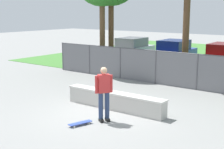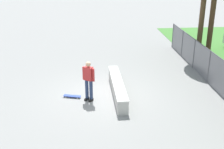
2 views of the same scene
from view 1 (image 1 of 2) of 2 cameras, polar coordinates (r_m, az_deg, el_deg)
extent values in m
plane|color=gray|center=(11.84, -1.61, -6.90)|extent=(80.00, 80.00, 0.00)
cube|color=#B7B5AD|center=(12.43, 0.44, -4.61)|extent=(4.15, 0.48, 0.59)
cube|color=silver|center=(12.35, 0.44, -3.16)|extent=(4.19, 0.52, 0.06)
cube|color=black|center=(11.19, -0.78, -7.70)|extent=(0.28, 0.24, 0.10)
cube|color=black|center=(11.13, -1.87, -7.81)|extent=(0.28, 0.24, 0.10)
cylinder|color=navy|center=(11.07, -0.84, -5.25)|extent=(0.15, 0.15, 0.88)
cylinder|color=navy|center=(11.01, -1.93, -5.35)|extent=(0.15, 0.15, 0.88)
cube|color=red|center=(10.85, -1.40, -1.55)|extent=(0.39, 0.44, 0.60)
cylinder|color=red|center=(10.94, -0.15, -1.56)|extent=(0.10, 0.10, 0.58)
cylinder|color=red|center=(10.79, -2.66, -1.74)|extent=(0.10, 0.10, 0.58)
sphere|color=tan|center=(10.77, -1.41, 0.69)|extent=(0.22, 0.22, 0.22)
cube|color=#334CB2|center=(10.84, -5.43, -8.21)|extent=(0.41, 0.82, 0.02)
cube|color=#B2B2B7|center=(10.72, -6.69, -8.56)|extent=(0.15, 0.10, 0.02)
cube|color=#B2B2B7|center=(10.98, -4.21, -8.03)|extent=(0.15, 0.10, 0.02)
cylinder|color=silver|center=(10.80, -6.91, -8.61)|extent=(0.04, 0.06, 0.05)
cylinder|color=silver|center=(10.66, -6.45, -8.86)|extent=(0.04, 0.06, 0.05)
cylinder|color=silver|center=(11.06, -4.44, -8.08)|extent=(0.04, 0.06, 0.05)
cylinder|color=silver|center=(10.93, -3.96, -8.32)|extent=(0.04, 0.06, 0.05)
cylinder|color=#4C4C51|center=(20.70, -8.39, 3.10)|extent=(0.07, 0.07, 1.68)
cylinder|color=#4C4C51|center=(19.22, -3.85, 2.59)|extent=(0.07, 0.07, 1.68)
cylinder|color=#4C4C51|center=(17.88, 1.41, 1.98)|extent=(0.07, 0.07, 1.68)
cylinder|color=#4C4C51|center=(16.71, 7.46, 1.26)|extent=(0.07, 0.07, 1.68)
cylinder|color=#4C4C51|center=(15.77, 14.32, 0.43)|extent=(0.07, 0.07, 1.68)
cylinder|color=#4C4C51|center=(16.09, 10.89, 3.70)|extent=(15.22, 0.05, 0.05)
cube|color=slate|center=(16.21, 10.79, 0.86)|extent=(15.22, 0.01, 1.68)
cylinder|color=brown|center=(19.81, -1.66, 6.56)|extent=(0.32, 0.32, 4.23)
cylinder|color=#513823|center=(20.10, -0.16, 6.69)|extent=(0.32, 0.32, 4.27)
cylinder|color=#513823|center=(16.90, 12.50, 7.33)|extent=(0.32, 0.32, 5.27)
cube|color=#B7BABF|center=(24.33, 3.18, 3.95)|extent=(1.96, 4.27, 0.70)
cube|color=slate|center=(24.38, 3.39, 5.54)|extent=(1.68, 2.16, 0.64)
cylinder|color=black|center=(22.81, 3.36, 2.59)|extent=(0.25, 0.65, 0.64)
cylinder|color=black|center=(23.79, -0.33, 2.96)|extent=(0.25, 0.65, 0.64)
cylinder|color=black|center=(25.04, 6.51, 3.29)|extent=(0.25, 0.65, 0.64)
cylinder|color=black|center=(25.94, 3.01, 3.61)|extent=(0.25, 0.65, 0.64)
cube|color=#233D9E|center=(22.69, 10.31, 3.28)|extent=(1.96, 4.27, 0.70)
cube|color=navy|center=(22.75, 10.53, 4.99)|extent=(1.68, 2.16, 0.64)
cylinder|color=black|center=(21.20, 11.00, 1.77)|extent=(0.25, 0.65, 0.64)
cylinder|color=black|center=(21.98, 6.72, 2.22)|extent=(0.25, 0.65, 0.64)
cylinder|color=black|center=(23.58, 13.60, 2.58)|extent=(0.25, 0.65, 0.64)
cylinder|color=black|center=(24.28, 9.65, 2.96)|extent=(0.25, 0.65, 0.64)
cube|color=#B21E1E|center=(21.12, 18.43, 2.33)|extent=(1.96, 4.27, 0.70)
cylinder|color=black|center=(20.23, 14.86, 1.17)|extent=(0.25, 0.65, 0.64)
cylinder|color=black|center=(22.66, 17.16, 2.07)|extent=(0.25, 0.65, 0.64)
camera|label=2|loc=(10.04, 72.64, 16.58)|focal=47.40mm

